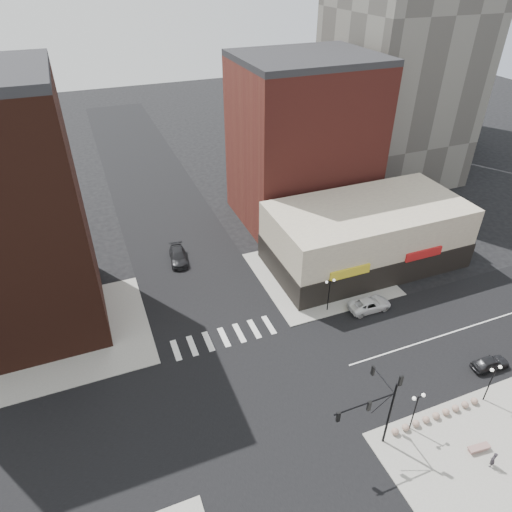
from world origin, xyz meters
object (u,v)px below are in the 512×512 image
traffic_signal (379,403)px  dark_sedan_east (490,363)px  white_suv (370,304)px  stone_bench (479,448)px  street_lamp_se_a (417,404)px  pedestrian (493,460)px  dark_sedan_north (178,256)px  street_lamp_se_b (493,375)px  street_lamp_ne (330,287)px

traffic_signal → dark_sedan_east: 15.99m
white_suv → stone_bench: size_ratio=2.59×
street_lamp_se_a → pedestrian: bearing=-53.7°
dark_sedan_north → stone_bench: bearing=-58.5°
street_lamp_se_b → stone_bench: 6.29m
street_lamp_se_b → dark_sedan_east: 5.14m
pedestrian → street_lamp_se_a: bearing=-90.1°
street_lamp_se_b → pedestrian: street_lamp_se_b is taller
street_lamp_ne → pedestrian: street_lamp_ne is taller
traffic_signal → street_lamp_se_b: (11.76, -0.17, -1.67)m
traffic_signal → pedestrian: (7.51, -5.28, -4.07)m
traffic_signal → street_lamp_se_a: 4.12m
street_lamp_se_a → dark_sedan_north: size_ratio=0.82×
pedestrian → dark_sedan_east: bearing=-170.5°
traffic_signal → stone_bench: traffic_signal is taller
traffic_signal → stone_bench: 9.72m
pedestrian → stone_bench: pedestrian is taller
street_lamp_se_b → street_lamp_ne: same height
traffic_signal → dark_sedan_north: size_ratio=1.54×
dark_sedan_east → stone_bench: size_ratio=1.97×
dark_sedan_north → street_lamp_se_b: bearing=-50.4°
pedestrian → traffic_signal: bearing=-71.4°
white_suv → street_lamp_ne: bearing=72.6°
street_lamp_se_a → dark_sedan_north: street_lamp_se_a is taller
stone_bench → dark_sedan_east: bearing=46.6°
street_lamp_se_a → street_lamp_ne: same height
dark_sedan_east → stone_bench: bearing=134.9°
street_lamp_ne → white_suv: bearing=-18.4°
dark_sedan_east → pedestrian: (-7.66, -7.89, 0.26)m
dark_sedan_east → pedestrian: bearing=140.0°
white_suv → pedestrian: bearing=175.9°
street_lamp_se_a → street_lamp_ne: (1.00, 16.00, 0.00)m
white_suv → dark_sedan_north: (-17.67, 17.28, 0.05)m
pedestrian → stone_bench: (0.11, 1.39, -0.55)m
street_lamp_se_b → stone_bench: bearing=-138.1°
white_suv → stone_bench: 18.29m
dark_sedan_east → dark_sedan_north: 37.37m
white_suv → dark_sedan_east: bearing=-152.2°
pedestrian → stone_bench: 1.50m
street_lamp_ne → white_suv: size_ratio=0.85×
dark_sedan_east → street_lamp_se_b: bearing=133.4°
stone_bench → pedestrian: bearing=-88.8°
street_lamp_ne → dark_sedan_east: size_ratio=1.11×
street_lamp_se_a → street_lamp_se_b: (8.00, 0.00, 0.00)m
street_lamp_ne → stone_bench: bearing=-81.7°
traffic_signal → street_lamp_se_a: (3.76, -0.17, -1.67)m
white_suv → dark_sedan_north: bearing=46.6°
dark_sedan_east → pedestrian: 11.00m
street_lamp_se_a → street_lamp_ne: 16.03m
street_lamp_se_b → traffic_signal: bearing=179.2°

